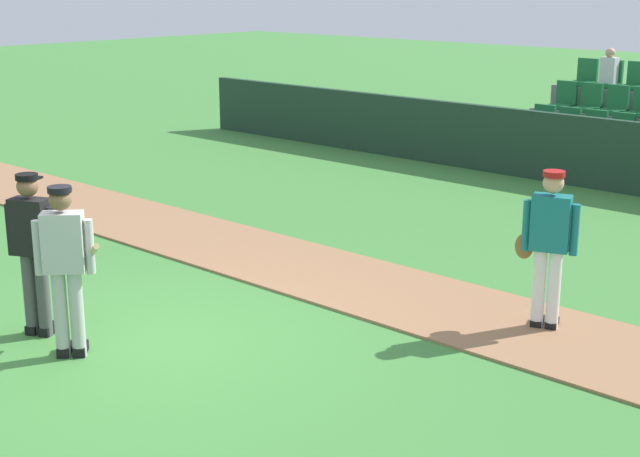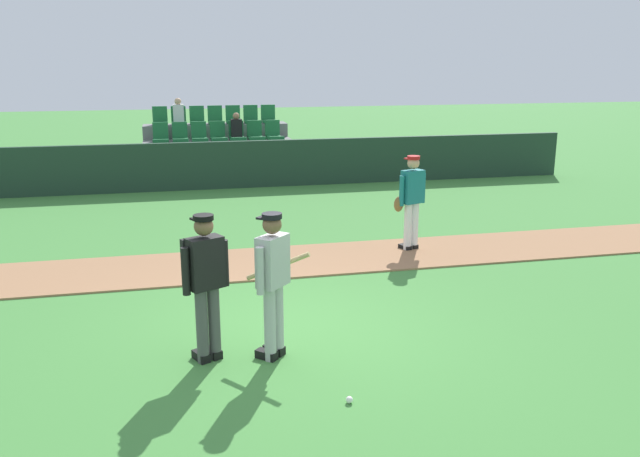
{
  "view_description": "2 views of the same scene",
  "coord_description": "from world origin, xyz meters",
  "views": [
    {
      "loc": [
        7.38,
        -5.42,
        3.72
      ],
      "look_at": [
        0.76,
        1.82,
        1.02
      ],
      "focal_mm": 51.8,
      "sensor_mm": 36.0,
      "label": 1
    },
    {
      "loc": [
        -1.38,
        -7.82,
        3.44
      ],
      "look_at": [
        0.61,
        0.88,
        1.12
      ],
      "focal_mm": 36.75,
      "sensor_mm": 36.0,
      "label": 2
    }
  ],
  "objects": [
    {
      "name": "runner_teal_jersey",
      "position": [
        2.83,
        3.15,
        0.96
      ],
      "size": [
        0.66,
        0.4,
        1.76
      ],
      "color": "white",
      "rests_on": "ground"
    },
    {
      "name": "batter_grey_jersey",
      "position": [
        -0.31,
        -0.72,
        0.97
      ],
      "size": [
        0.74,
        0.68,
        1.76
      ],
      "color": "#B2B2B2",
      "rests_on": "ground"
    },
    {
      "name": "infield_dirt_path",
      "position": [
        0.0,
        2.95,
        0.01
      ],
      "size": [
        28.0,
        1.82,
        0.03
      ],
      "primitive_type": "cube",
      "color": "#9E704C",
      "rests_on": "ground"
    },
    {
      "name": "ground_plane",
      "position": [
        0.0,
        0.0,
        0.0
      ],
      "size": [
        80.0,
        80.0,
        0.0
      ],
      "primitive_type": "plane",
      "color": "#42843A"
    },
    {
      "name": "dugout_fence",
      "position": [
        0.0,
        9.95,
        0.64
      ],
      "size": [
        20.0,
        0.16,
        1.28
      ],
      "primitive_type": "cube",
      "color": "#1E3828",
      "rests_on": "ground"
    },
    {
      "name": "baseball",
      "position": [
        0.27,
        -1.96,
        0.04
      ],
      "size": [
        0.07,
        0.07,
        0.07
      ],
      "primitive_type": "sphere",
      "color": "white",
      "rests_on": "ground"
    },
    {
      "name": "umpire_home_plate",
      "position": [
        -1.08,
        -0.61,
        1.0
      ],
      "size": [
        0.54,
        0.43,
        1.76
      ],
      "color": "#4C4C4C",
      "rests_on": "ground"
    },
    {
      "name": "stadium_bleachers",
      "position": [
        -0.0,
        11.83,
        0.61
      ],
      "size": [
        4.45,
        2.95,
        2.3
      ],
      "color": "slate",
      "rests_on": "ground"
    }
  ]
}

